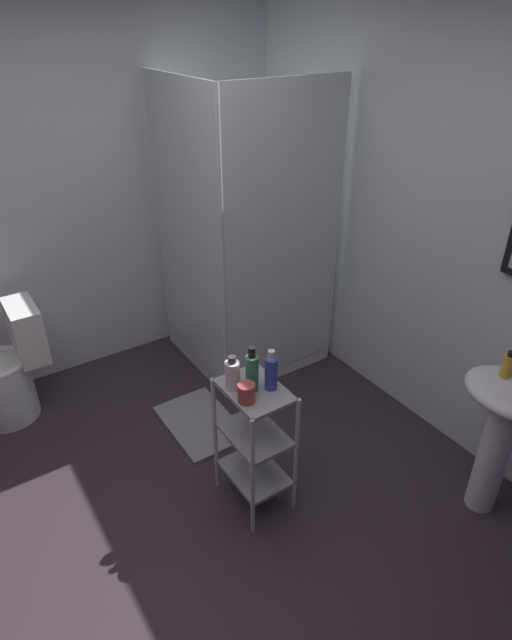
# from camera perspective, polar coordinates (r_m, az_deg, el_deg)

# --- Properties ---
(ground_plane) EXTENTS (4.20, 4.20, 0.02)m
(ground_plane) POSITION_cam_1_polar(r_m,az_deg,el_deg) (2.90, -9.38, -23.13)
(ground_plane) COLOR #34292F
(wall_back) EXTENTS (4.20, 0.14, 2.50)m
(wall_back) POSITION_cam_1_polar(r_m,az_deg,el_deg) (3.11, 21.26, 8.61)
(wall_back) COLOR silver
(wall_back) RESTS_ON ground_plane
(wall_left) EXTENTS (0.10, 4.20, 2.50)m
(wall_left) POSITION_cam_1_polar(r_m,az_deg,el_deg) (3.70, -23.64, 11.38)
(wall_left) COLOR silver
(wall_left) RESTS_ON ground_plane
(shower_stall) EXTENTS (0.92, 0.92, 2.00)m
(shower_stall) POSITION_cam_1_polar(r_m,az_deg,el_deg) (3.82, -1.53, 1.64)
(shower_stall) COLOR white
(shower_stall) RESTS_ON ground_plane
(pedestal_sink) EXTENTS (0.46, 0.37, 0.81)m
(pedestal_sink) POSITION_cam_1_polar(r_m,az_deg,el_deg) (2.88, 25.20, -9.82)
(pedestal_sink) COLOR white
(pedestal_sink) RESTS_ON ground_plane
(toilet) EXTENTS (0.37, 0.49, 0.76)m
(toilet) POSITION_cam_1_polar(r_m,az_deg,el_deg) (3.71, -25.13, -5.25)
(toilet) COLOR white
(toilet) RESTS_ON ground_plane
(storage_cart) EXTENTS (0.38, 0.28, 0.74)m
(storage_cart) POSITION_cam_1_polar(r_m,az_deg,el_deg) (2.74, -0.15, -12.48)
(storage_cart) COLOR silver
(storage_cart) RESTS_ON ground_plane
(hand_soap_bottle) EXTENTS (0.05, 0.05, 0.14)m
(hand_soap_bottle) POSITION_cam_1_polar(r_m,az_deg,el_deg) (2.74, 25.55, -4.45)
(hand_soap_bottle) COLOR gold
(hand_soap_bottle) RESTS_ON pedestal_sink
(lotion_bottle_white) EXTENTS (0.07, 0.07, 0.18)m
(lotion_bottle_white) POSITION_cam_1_polar(r_m,az_deg,el_deg) (2.51, -2.56, -5.87)
(lotion_bottle_white) COLOR white
(lotion_bottle_white) RESTS_ON storage_cart
(shampoo_bottle_blue) EXTENTS (0.06, 0.06, 0.21)m
(shampoo_bottle_blue) POSITION_cam_1_polar(r_m,az_deg,el_deg) (2.50, 1.64, -5.67)
(shampoo_bottle_blue) COLOR #324AB8
(shampoo_bottle_blue) RESTS_ON storage_cart
(body_wash_bottle_green) EXTENTS (0.06, 0.06, 0.24)m
(body_wash_bottle_green) POSITION_cam_1_polar(r_m,az_deg,el_deg) (2.48, -0.43, -5.64)
(body_wash_bottle_green) COLOR #3B8D57
(body_wash_bottle_green) RESTS_ON storage_cart
(rinse_cup) EXTENTS (0.08, 0.08, 0.09)m
(rinse_cup) POSITION_cam_1_polar(r_m,az_deg,el_deg) (2.44, -1.04, -7.87)
(rinse_cup) COLOR #B24742
(rinse_cup) RESTS_ON storage_cart
(bath_mat) EXTENTS (0.60, 0.40, 0.02)m
(bath_mat) POSITION_cam_1_polar(r_m,az_deg,el_deg) (3.48, -6.05, -10.95)
(bath_mat) COLOR gray
(bath_mat) RESTS_ON ground_plane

